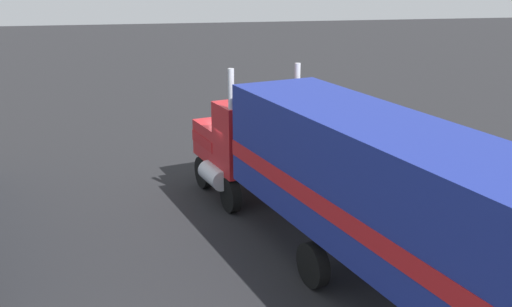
% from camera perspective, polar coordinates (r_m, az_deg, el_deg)
% --- Properties ---
extents(ground_plane, '(120.00, 120.00, 0.00)m').
position_cam_1_polar(ground_plane, '(19.93, -0.64, -3.83)').
color(ground_plane, '#232326').
extents(lane_stripe_near, '(4.33, 1.12, 0.01)m').
position_cam_1_polar(lane_stripe_near, '(16.45, 14.74, -9.37)').
color(lane_stripe_near, silver).
rests_on(lane_stripe_near, ground_plane).
extents(lane_stripe_mid, '(4.26, 1.43, 0.01)m').
position_cam_1_polar(lane_stripe_mid, '(21.79, 15.32, -2.55)').
color(lane_stripe_mid, silver).
rests_on(lane_stripe_mid, ground_plane).
extents(semi_truck, '(14.30, 6.25, 4.50)m').
position_cam_1_polar(semi_truck, '(14.16, 9.33, -2.39)').
color(semi_truck, red).
rests_on(semi_truck, ground_plane).
extents(person_bystander, '(0.34, 0.46, 1.63)m').
position_cam_1_polar(person_bystander, '(15.51, 18.58, -7.82)').
color(person_bystander, black).
rests_on(person_bystander, ground_plane).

